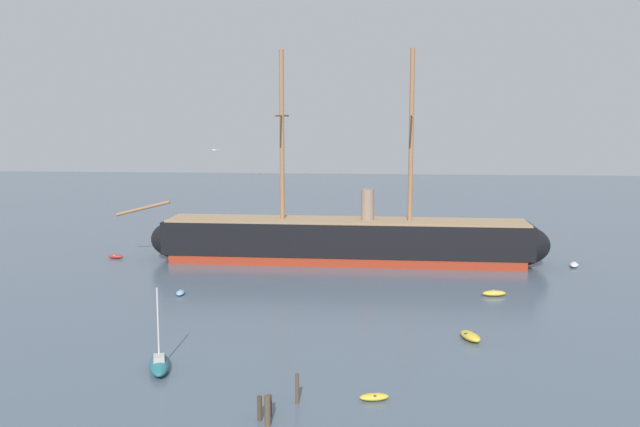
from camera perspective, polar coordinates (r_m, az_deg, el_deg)
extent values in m
cube|color=maroon|center=(92.83, 2.09, -3.64)|extent=(46.25, 7.28, 1.20)
cube|color=black|center=(92.32, 2.10, -1.97)|extent=(48.18, 7.59, 4.30)
ellipsoid|color=black|center=(96.37, -11.17, -2.06)|extent=(8.71, 6.56, 5.50)
ellipsoid|color=black|center=(93.70, 15.75, -2.49)|extent=(8.71, 6.56, 5.50)
cube|color=#9E7F5B|center=(91.96, 2.10, -0.57)|extent=(47.21, 7.00, 0.26)
cylinder|color=#936642|center=(91.91, -3.14, 6.33)|extent=(0.60, 0.60, 22.34)
cylinder|color=#936642|center=(91.88, -3.15, 8.00)|extent=(0.33, 11.55, 0.24)
cylinder|color=#936642|center=(90.85, 7.48, 6.26)|extent=(0.60, 0.60, 22.34)
cylinder|color=#936642|center=(90.82, 7.51, 7.95)|extent=(0.33, 11.55, 0.24)
cylinder|color=#936642|center=(97.46, -14.27, 0.42)|extent=(7.61, 0.49, 2.29)
cylinder|color=gray|center=(91.55, 3.91, 0.65)|extent=(1.72, 1.72, 4.30)
ellipsoid|color=#236670|center=(55.68, -13.02, -11.94)|extent=(2.92, 5.12, 0.93)
cube|color=#B2ADA3|center=(55.27, -13.04, -11.51)|extent=(1.15, 1.42, 0.49)
cylinder|color=silver|center=(54.95, -13.12, -8.81)|extent=(0.12, 0.12, 5.64)
ellipsoid|color=gold|center=(49.21, 4.45, -14.74)|extent=(2.17, 1.31, 0.48)
cube|color=#4C4C51|center=(49.14, 4.46, -14.55)|extent=(0.34, 0.77, 0.07)
ellipsoid|color=gold|center=(62.60, 12.21, -9.79)|extent=(2.18, 3.12, 0.68)
cube|color=#4C4C51|center=(62.53, 12.21, -9.56)|extent=(1.09, 0.62, 0.10)
ellipsoid|color=#7FB2D6|center=(77.63, -11.36, -6.37)|extent=(1.14, 2.08, 0.47)
cube|color=#4C4C51|center=(77.58, -11.36, -6.25)|extent=(0.75, 0.28, 0.07)
ellipsoid|color=gold|center=(77.92, 14.07, -6.35)|extent=(2.68, 1.48, 0.60)
cube|color=beige|center=(77.86, 14.08, -6.19)|extent=(0.37, 0.97, 0.09)
ellipsoid|color=#B22D28|center=(99.42, -16.40, -3.38)|extent=(2.40, 1.35, 0.54)
cube|color=#B2ADA3|center=(99.38, -16.41, -3.27)|extent=(0.34, 0.86, 0.08)
ellipsoid|color=silver|center=(95.80, 20.08, -3.95)|extent=(1.79, 2.73, 0.60)
cube|color=#4C4C51|center=(95.75, 20.09, -3.82)|extent=(0.96, 0.49, 0.09)
ellipsoid|color=silver|center=(102.49, 0.86, -2.62)|extent=(1.70, 3.90, 0.90)
cube|color=#4C4C51|center=(102.63, 0.87, -2.20)|extent=(1.07, 1.20, 0.90)
cylinder|color=#4C3D2D|center=(48.32, -1.88, -14.14)|extent=(0.25, 0.25, 2.08)
cylinder|color=#423323|center=(46.78, -4.18, -15.38)|extent=(0.35, 0.35, 1.38)
cylinder|color=#423323|center=(46.08, -4.96, -15.61)|extent=(0.31, 0.31, 1.62)
cylinder|color=#4C3D2D|center=(45.31, -4.32, -15.79)|extent=(0.40, 0.40, 1.96)
ellipsoid|color=silver|center=(54.85, -8.66, 5.16)|extent=(0.32, 0.28, 0.11)
sphere|color=silver|center=(55.01, -8.79, 5.17)|extent=(0.09, 0.09, 0.09)
cube|color=#ADA89E|center=(54.66, -8.92, 5.16)|extent=(0.41, 0.48, 0.11)
cube|color=#ADA89E|center=(55.05, -8.40, 5.19)|extent=(0.41, 0.48, 0.11)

